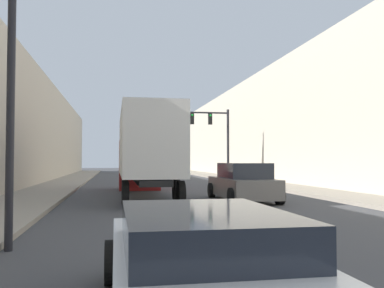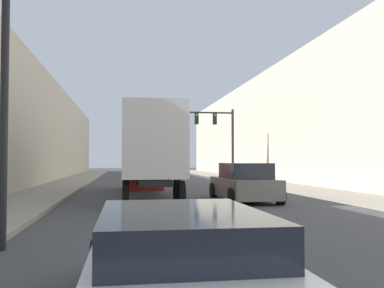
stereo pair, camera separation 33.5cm
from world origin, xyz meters
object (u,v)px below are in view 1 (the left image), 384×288
object	(u,v)px
suv_car	(243,183)
semi_truck	(145,151)
traffic_signal_gantry	(208,130)
sedan_car	(200,267)

from	to	relation	value
suv_car	semi_truck	bearing A→B (deg)	141.82
semi_truck	traffic_signal_gantry	world-z (taller)	traffic_signal_gantry
suv_car	sedan_car	bearing A→B (deg)	-108.89
semi_truck	sedan_car	xyz separation A→B (m)	(-0.53, -16.77, -1.63)
suv_car	traffic_signal_gantry	bearing A→B (deg)	83.10
semi_truck	sedan_car	size ratio (longest dim) A/B	2.74
traffic_signal_gantry	suv_car	bearing A→B (deg)	-96.90
semi_truck	suv_car	world-z (taller)	semi_truck
semi_truck	sedan_car	bearing A→B (deg)	-91.81
semi_truck	traffic_signal_gantry	xyz separation A→B (m)	(6.01, 12.52, 2.02)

